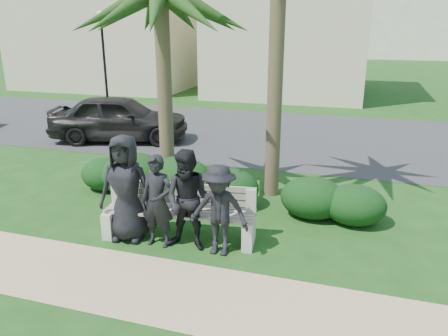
{
  "coord_description": "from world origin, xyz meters",
  "views": [
    {
      "loc": [
        2.88,
        -6.74,
        3.63
      ],
      "look_at": [
        0.46,
        1.0,
        0.98
      ],
      "focal_mm": 35.0,
      "sensor_mm": 36.0,
      "label": 1
    }
  ],
  "objects": [
    {
      "name": "ground",
      "position": [
        0.0,
        0.0,
        0.0
      ],
      "size": [
        160.0,
        160.0,
        0.0
      ],
      "primitive_type": "plane",
      "color": "#194313",
      "rests_on": "ground"
    },
    {
      "name": "footpath",
      "position": [
        0.0,
        -1.8,
        0.0
      ],
      "size": [
        30.0,
        1.6,
        0.01
      ],
      "primitive_type": "cube",
      "color": "tan",
      "rests_on": "ground"
    },
    {
      "name": "hedge_e",
      "position": [
        2.16,
        1.43,
        0.42
      ],
      "size": [
        1.27,
        1.05,
        0.83
      ],
      "primitive_type": "ellipsoid",
      "color": "black",
      "rests_on": "ground"
    },
    {
      "name": "hedge_f",
      "position": [
        2.96,
        1.36,
        0.39
      ],
      "size": [
        1.2,
        0.99,
        0.78
      ],
      "primitive_type": "ellipsoid",
      "color": "black",
      "rests_on": "ground"
    },
    {
      "name": "hedge_b",
      "position": [
        -1.75,
        1.42,
        0.5
      ],
      "size": [
        1.52,
        1.26,
        0.99
      ],
      "primitive_type": "ellipsoid",
      "color": "black",
      "rests_on": "ground"
    },
    {
      "name": "hedge_extra",
      "position": [
        -0.72,
        1.42,
        0.5
      ],
      "size": [
        1.52,
        1.26,
        0.99
      ],
      "primitive_type": "ellipsoid",
      "color": "black",
      "rests_on": "ground"
    },
    {
      "name": "man_a",
      "position": [
        -0.85,
        -0.51,
        0.95
      ],
      "size": [
        1.0,
        0.72,
        1.9
      ],
      "primitive_type": "imported",
      "rotation": [
        0.0,
        0.0,
        0.13
      ],
      "color": "black",
      "rests_on": "ground"
    },
    {
      "name": "hedge_a",
      "position": [
        -2.58,
        1.55,
        0.38
      ],
      "size": [
        1.17,
        0.97,
        0.76
      ],
      "primitive_type": "ellipsoid",
      "color": "black",
      "rests_on": "ground"
    },
    {
      "name": "stucco_bldg_right",
      "position": [
        -1.0,
        18.0,
        3.66
      ],
      "size": [
        8.4,
        8.4,
        7.3
      ],
      "color": "beige",
      "rests_on": "ground"
    },
    {
      "name": "stucco_bldg_left",
      "position": [
        -12.0,
        18.0,
        3.66
      ],
      "size": [
        10.4,
        8.4,
        7.3
      ],
      "color": "beige",
      "rests_on": "ground"
    },
    {
      "name": "man_c",
      "position": [
        0.32,
        -0.52,
        0.87
      ],
      "size": [
        0.85,
        0.67,
        1.74
      ],
      "primitive_type": "imported",
      "rotation": [
        0.0,
        0.0,
        0.01
      ],
      "color": "black",
      "rests_on": "ground"
    },
    {
      "name": "car_a",
      "position": [
        -4.58,
        5.63,
        0.75
      ],
      "size": [
        4.73,
        2.91,
        1.51
      ],
      "primitive_type": "imported",
      "rotation": [
        0.0,
        0.0,
        1.85
      ],
      "color": "black",
      "rests_on": "ground"
    },
    {
      "name": "hedge_c",
      "position": [
        -1.37,
        1.55,
        0.32
      ],
      "size": [
        0.99,
        0.82,
        0.65
      ],
      "primitive_type": "ellipsoid",
      "color": "black",
      "rests_on": "ground"
    },
    {
      "name": "asphalt_street",
      "position": [
        0.0,
        8.0,
        0.0
      ],
      "size": [
        160.0,
        8.0,
        0.01
      ],
      "primitive_type": "cube",
      "color": "#2D2D30",
      "rests_on": "ground"
    },
    {
      "name": "hedge_d",
      "position": [
        0.42,
        1.47,
        0.41
      ],
      "size": [
        1.27,
        1.05,
        0.83
      ],
      "primitive_type": "ellipsoid",
      "color": "black",
      "rests_on": "ground"
    },
    {
      "name": "man_b",
      "position": [
        -0.23,
        -0.57,
        0.81
      ],
      "size": [
        0.59,
        0.39,
        1.61
      ],
      "primitive_type": "imported",
      "rotation": [
        0.0,
        0.0,
        -0.01
      ],
      "color": "black",
      "rests_on": "ground"
    },
    {
      "name": "park_bench",
      "position": [
        0.02,
        -0.23,
        0.42
      ],
      "size": [
        2.74,
        0.94,
        0.93
      ],
      "rotation": [
        0.0,
        0.0,
        0.13
      ],
      "color": "gray",
      "rests_on": "ground"
    },
    {
      "name": "street_lamp",
      "position": [
        -9.0,
        12.0,
        2.94
      ],
      "size": [
        0.36,
        0.36,
        4.29
      ],
      "color": "black",
      "rests_on": "ground"
    },
    {
      "name": "man_d",
      "position": [
        0.86,
        -0.55,
        0.78
      ],
      "size": [
        1.01,
        0.59,
        1.55
      ],
      "primitive_type": "imported",
      "rotation": [
        0.0,
        0.0,
        -0.02
      ],
      "color": "black",
      "rests_on": "ground"
    }
  ]
}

